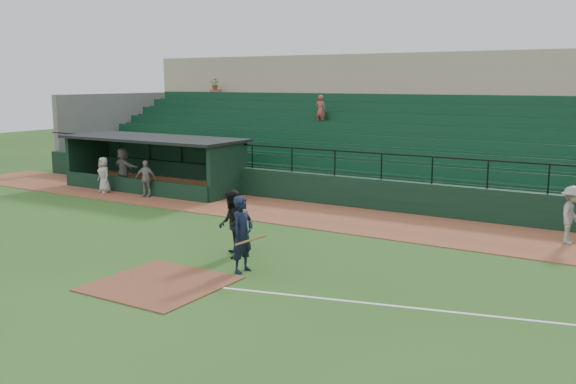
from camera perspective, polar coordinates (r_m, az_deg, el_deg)
The scene contains 12 objects.
ground at distance 16.62m, azimuth -9.13°, elevation -7.32°, with size 90.00×90.00×0.00m, color #274F19.
warning_track at distance 23.06m, azimuth 3.90°, elevation -2.29°, with size 40.00×4.00×0.03m, color brown.
home_plate_dirt at distance 15.91m, azimuth -11.49°, elevation -8.14°, with size 3.00×3.00×0.03m, color brown.
foul_line at distance 14.27m, azimuth 20.15°, elevation -10.75°, with size 18.00×0.09×0.01m, color white.
stadium_structure at distance 30.40m, azimuth 11.41°, elevation 4.88°, with size 38.00×13.08×6.40m.
dugout at distance 29.73m, azimuth -11.51°, elevation 2.88°, with size 8.90×3.20×2.42m.
batter_at_plate at distance 16.36m, azimuth -4.13°, elevation -3.84°, with size 1.05×0.75×2.01m.
umpire at distance 17.79m, azimuth -5.09°, elevation -2.89°, with size 0.93×0.72×1.91m, color black.
runner at distance 20.92m, azimuth 24.26°, elevation -1.91°, with size 1.15×0.66×1.78m, color gray.
dugout_player_a at distance 27.53m, azimuth -12.76°, elevation 1.19°, with size 0.92×0.38×1.57m, color gray.
dugout_player_b at distance 29.04m, azimuth -16.34°, elevation 1.49°, with size 0.77×0.50×1.58m, color #A6A19B.
dugout_player_c at distance 30.21m, azimuth -14.64°, elevation 2.17°, with size 1.74×0.55×1.88m, color gray.
Camera 1 is at (10.42, -11.98, 4.91)m, focal length 39.28 mm.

